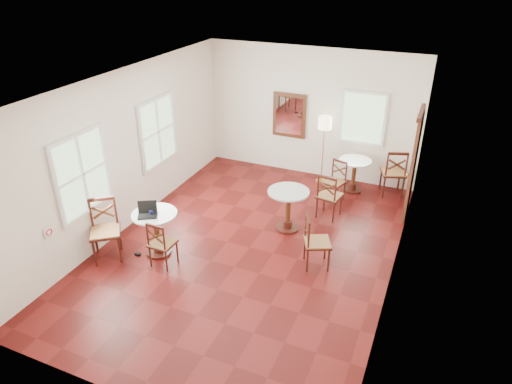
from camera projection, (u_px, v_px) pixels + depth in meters
ground at (250, 247)px, 8.40m from camera, size 7.00×7.00×0.00m
room_shell at (252, 145)px, 7.77m from camera, size 5.02×7.02×3.01m
cafe_table_near at (156, 229)px, 8.01m from camera, size 0.78×0.78×0.82m
cafe_table_mid at (288, 206)px, 8.73m from camera, size 0.79×0.79×0.83m
cafe_table_back at (354, 172)px, 10.19m from camera, size 0.71×0.71×0.75m
chair_near_a at (162, 243)px, 7.75m from camera, size 0.41×0.41×0.87m
chair_near_b at (105, 230)px, 7.90m from camera, size 0.71×0.71×1.09m
chair_mid_a at (329, 196)px, 9.16m from camera, size 0.51×0.51×0.97m
chair_mid_b at (316, 242)px, 7.71m from camera, size 0.58×0.58×0.95m
chair_back_a at (394, 172)px, 9.99m from camera, size 0.63×0.63×1.08m
chair_back_b at (335, 181)px, 9.84m from camera, size 0.51×0.51×0.88m
floor_lamp at (325, 127)px, 10.19m from camera, size 0.31×0.31×1.58m
laptop at (148, 212)px, 7.79m from camera, size 0.41×0.39×0.23m
mouse at (155, 212)px, 7.87m from camera, size 0.11×0.10×0.04m
navy_mug at (151, 213)px, 7.80m from camera, size 0.10×0.07×0.08m
water_glass at (154, 210)px, 7.87m from camera, size 0.06×0.06×0.11m
power_adapter at (138, 254)px, 8.18m from camera, size 0.10×0.06×0.04m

